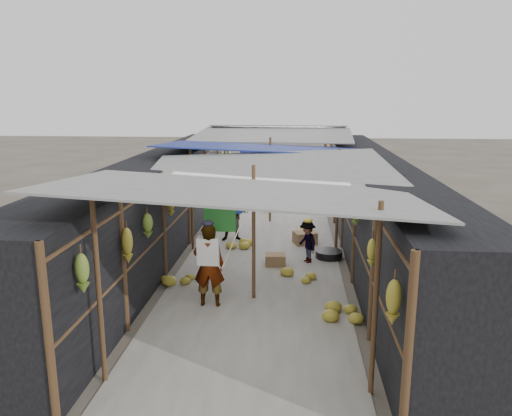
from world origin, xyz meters
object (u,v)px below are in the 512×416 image
(crate_near, at_px, (275,260))
(vendor_seated, at_px, (307,242))
(vendor_elderly, at_px, (209,266))
(black_basin, at_px, (329,255))
(shopper_blue, at_px, (235,214))

(crate_near, height_order, vendor_seated, vendor_seated)
(vendor_elderly, height_order, vendor_seated, vendor_elderly)
(black_basin, distance_m, vendor_seated, 0.76)
(crate_near, bearing_deg, vendor_seated, 17.34)
(crate_near, bearing_deg, black_basin, 23.20)
(shopper_blue, bearing_deg, vendor_seated, -50.65)
(vendor_seated, bearing_deg, shopper_blue, -159.91)
(black_basin, relative_size, shopper_blue, 0.43)
(vendor_elderly, xyz_separation_m, vendor_seated, (1.86, 2.60, -0.29))
(crate_near, distance_m, vendor_elderly, 2.66)
(shopper_blue, bearing_deg, vendor_elderly, -99.10)
(crate_near, distance_m, shopper_blue, 2.33)
(crate_near, bearing_deg, vendor_elderly, -119.27)
(vendor_elderly, relative_size, vendor_seated, 1.57)
(crate_near, relative_size, black_basin, 0.72)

